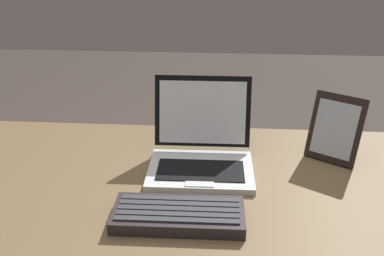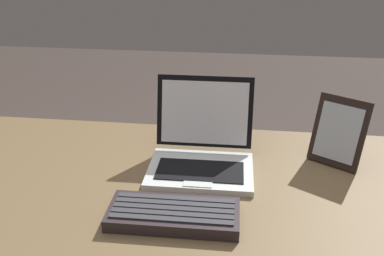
% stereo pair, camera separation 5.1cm
% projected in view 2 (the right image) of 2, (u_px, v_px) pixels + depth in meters
% --- Properties ---
extents(desk, '(1.68, 0.72, 0.74)m').
position_uv_depth(desk, '(183.00, 205.00, 1.11)').
color(desk, brown).
rests_on(desk, ground).
extents(laptop_front, '(0.29, 0.26, 0.23)m').
position_uv_depth(laptop_front, '(202.00, 151.00, 1.15)').
color(laptop_front, silver).
rests_on(laptop_front, desk).
extents(external_keyboard, '(0.30, 0.13, 0.04)m').
position_uv_depth(external_keyboard, '(173.00, 214.00, 0.94)').
color(external_keyboard, '#2F2629').
rests_on(external_keyboard, desk).
extents(photo_frame, '(0.15, 0.12, 0.20)m').
position_uv_depth(photo_frame, '(339.00, 132.00, 1.14)').
color(photo_frame, black).
rests_on(photo_frame, desk).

